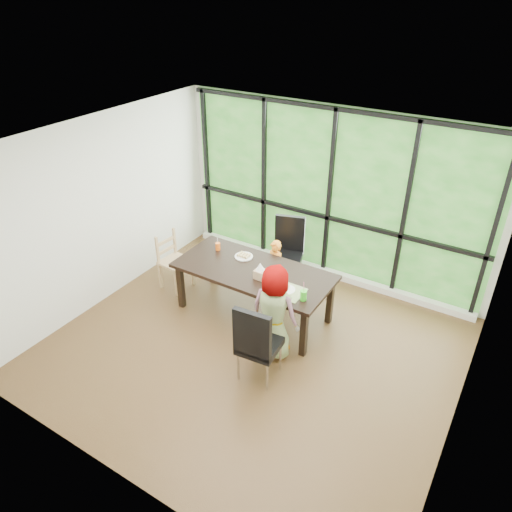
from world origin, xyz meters
name	(u,v)px	position (x,y,z in m)	size (l,w,h in m)	color
ground	(253,348)	(0.00, 0.00, 0.00)	(5.00, 5.00, 0.00)	black
back_wall	(331,195)	(0.00, 2.25, 1.35)	(5.00, 5.00, 0.00)	silver
foliage_backdrop	(330,196)	(0.00, 2.23, 1.35)	(4.80, 0.02, 2.65)	#1D5317
window_mullions	(329,196)	(0.00, 2.19, 1.35)	(4.80, 0.06, 2.65)	black
window_sill	(322,270)	(0.00, 2.15, 0.05)	(4.80, 0.12, 0.10)	silver
dining_table	(254,292)	(-0.38, 0.64, 0.38)	(2.19, 1.00, 0.75)	black
chair_window_leather	(287,253)	(-0.37, 1.60, 0.54)	(0.46, 0.46, 1.08)	black
chair_interior_leather	(260,341)	(0.33, -0.36, 0.54)	(0.46, 0.46, 1.08)	black
chair_end_beech	(175,262)	(-1.78, 0.61, 0.45)	(0.42, 0.40, 0.90)	tan
child_toddler	(275,268)	(-0.38, 1.24, 0.45)	(0.33, 0.22, 0.91)	orange
child_older	(274,312)	(0.27, 0.08, 0.65)	(0.63, 0.41, 1.29)	slate
placemat	(284,290)	(0.22, 0.42, 0.75)	(0.51, 0.37, 0.01)	tan
plate_far	(244,257)	(-0.68, 0.85, 0.76)	(0.26, 0.26, 0.02)	white
plate_near	(286,290)	(0.23, 0.44, 0.76)	(0.23, 0.23, 0.01)	white
orange_cup	(218,246)	(-1.12, 0.83, 0.81)	(0.07, 0.07, 0.11)	orange
green_cup	(303,295)	(0.51, 0.37, 0.82)	(0.08, 0.08, 0.13)	#3EDB28
tissue_box	(260,274)	(-0.20, 0.51, 0.81)	(0.14, 0.14, 0.12)	tan
crepe_rolls_far	(244,255)	(-0.68, 0.85, 0.78)	(0.20, 0.12, 0.04)	tan
crepe_rolls_near	(286,288)	(0.23, 0.44, 0.78)	(0.05, 0.12, 0.04)	tan
straw_white	(218,241)	(-1.12, 0.83, 0.90)	(0.01, 0.01, 0.20)	white
straw_pink	(304,288)	(0.51, 0.37, 0.92)	(0.01, 0.01, 0.20)	pink
tissue	(260,267)	(-0.20, 0.51, 0.93)	(0.12, 0.12, 0.11)	white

